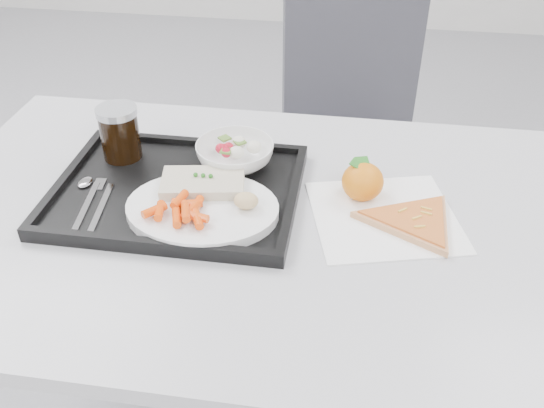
{
  "coord_description": "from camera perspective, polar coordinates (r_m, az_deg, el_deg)",
  "views": [
    {
      "loc": [
        0.18,
        -0.56,
        1.4
      ],
      "look_at": [
        0.05,
        0.31,
        0.77
      ],
      "focal_mm": 40.0,
      "sensor_mm": 36.0,
      "label": 1
    }
  ],
  "objects": [
    {
      "name": "chair",
      "position": [
        1.83,
        7.08,
        7.26
      ],
      "size": [
        0.53,
        0.54,
        0.93
      ],
      "color": "#3C3B43",
      "rests_on": "ground"
    },
    {
      "name": "salad_contents",
      "position": [
        1.19,
        -3.37,
        5.3
      ],
      "size": [
        0.09,
        0.07,
        0.02
      ],
      "color": "#B61426",
      "rests_on": "salad_bowl"
    },
    {
      "name": "bread_roll",
      "position": [
        1.04,
        -2.45,
        0.32
      ],
      "size": [
        0.05,
        0.05,
        0.03
      ],
      "color": "beige",
      "rests_on": "dinner_plate"
    },
    {
      "name": "cola_glass",
      "position": [
        1.24,
        -14.16,
        6.6
      ],
      "size": [
        0.08,
        0.08,
        0.11
      ],
      "color": "black",
      "rests_on": "tray"
    },
    {
      "name": "table",
      "position": [
        1.13,
        -2.51,
        -3.56
      ],
      "size": [
        1.2,
        0.8,
        0.75
      ],
      "color": "#ABABAD",
      "rests_on": "ground"
    },
    {
      "name": "carrot_pile",
      "position": [
        1.03,
        -8.4,
        -0.55
      ],
      "size": [
        0.12,
        0.09,
        0.02
      ],
      "color": "#F34C0D",
      "rests_on": "dinner_plate"
    },
    {
      "name": "tray",
      "position": [
        1.14,
        -8.88,
        1.16
      ],
      "size": [
        0.45,
        0.35,
        0.03
      ],
      "color": "black",
      "rests_on": "table"
    },
    {
      "name": "napkin",
      "position": [
        1.1,
        10.53,
        -1.16
      ],
      "size": [
        0.3,
        0.3,
        0.0
      ],
      "color": "white",
      "rests_on": "table"
    },
    {
      "name": "pizza_slice",
      "position": [
        1.08,
        13.19,
        -1.54
      ],
      "size": [
        0.23,
        0.23,
        0.02
      ],
      "color": "tan",
      "rests_on": "napkin"
    },
    {
      "name": "dinner_plate",
      "position": [
        1.07,
        -6.57,
        -0.48
      ],
      "size": [
        0.27,
        0.27,
        0.02
      ],
      "color": "white",
      "rests_on": "tray"
    },
    {
      "name": "salad_bowl",
      "position": [
        1.19,
        -3.5,
        4.67
      ],
      "size": [
        0.15,
        0.15,
        0.05
      ],
      "color": "white",
      "rests_on": "tray"
    },
    {
      "name": "tangerine",
      "position": [
        1.12,
        8.53,
        2.12
      ],
      "size": [
        0.09,
        0.09,
        0.07
      ],
      "color": "orange",
      "rests_on": "napkin"
    },
    {
      "name": "cutlery",
      "position": [
        1.15,
        -16.64,
        0.69
      ],
      "size": [
        0.09,
        0.17,
        0.01
      ],
      "color": "silver",
      "rests_on": "tray"
    },
    {
      "name": "fish_fillet",
      "position": [
        1.1,
        -6.52,
        1.99
      ],
      "size": [
        0.16,
        0.11,
        0.03
      ],
      "color": "beige",
      "rests_on": "dinner_plate"
    }
  ]
}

